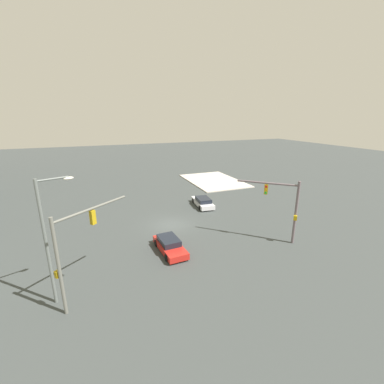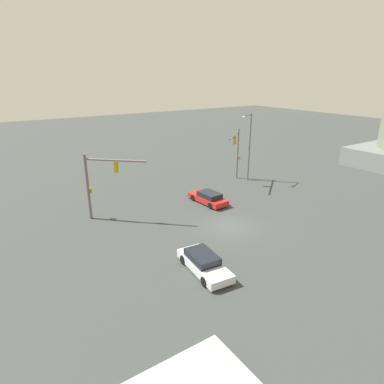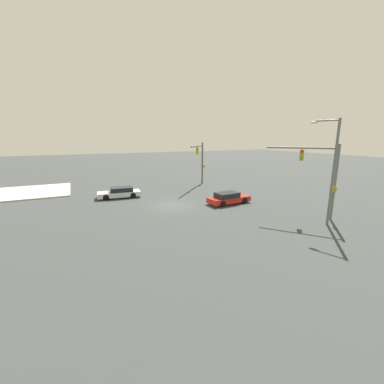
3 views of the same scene
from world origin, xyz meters
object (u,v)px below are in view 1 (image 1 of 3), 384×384
traffic_signal_opposite_side (284,202)px  sedan_car_waiting_far (203,202)px  traffic_signal_near_corner (74,243)px  sedan_car_approaching (170,245)px  streetlamp_curved_arm (49,235)px

traffic_signal_opposite_side → sedan_car_waiting_far: size_ratio=1.24×
traffic_signal_near_corner → sedan_car_approaching: (4.22, -7.28, -3.67)m
traffic_signal_opposite_side → streetlamp_curved_arm: 19.27m
sedan_car_approaching → traffic_signal_near_corner: bearing=-63.7°
traffic_signal_near_corner → streetlamp_curved_arm: 1.61m
traffic_signal_near_corner → sedan_car_approaching: traffic_signal_near_corner is taller
streetlamp_curved_arm → sedan_car_waiting_far: size_ratio=1.68×
traffic_signal_near_corner → sedan_car_approaching: size_ratio=1.36×
traffic_signal_opposite_side → sedan_car_approaching: traffic_signal_opposite_side is taller
streetlamp_curved_arm → sedan_car_approaching: (3.55, -8.65, -4.19)m
traffic_signal_near_corner → sedan_car_waiting_far: traffic_signal_near_corner is taller
sedan_car_approaching → sedan_car_waiting_far: 12.56m
traffic_signal_near_corner → sedan_car_approaching: 9.18m
sedan_car_waiting_far → traffic_signal_opposite_side: bearing=-161.2°
traffic_signal_opposite_side → sedan_car_approaching: size_ratio=1.30×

